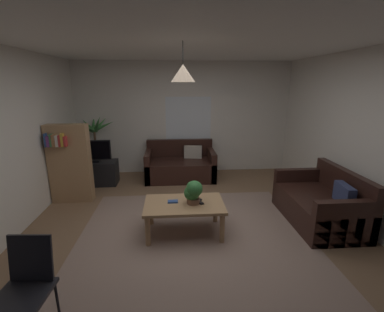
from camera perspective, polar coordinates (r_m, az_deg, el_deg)
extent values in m
cube|color=brown|center=(4.02, 0.33, -15.89)|extent=(4.93, 5.57, 0.02)
cube|color=gray|center=(3.85, 0.58, -17.24)|extent=(3.20, 3.06, 0.01)
cube|color=silver|center=(6.30, -1.72, 8.05)|extent=(5.05, 0.06, 2.56)
cube|color=silver|center=(4.48, 34.07, 2.48)|extent=(0.06, 5.57, 2.56)
cube|color=white|center=(3.48, 0.40, 23.56)|extent=(4.93, 5.57, 0.02)
cube|color=white|center=(6.28, -0.80, 7.95)|extent=(1.05, 0.01, 1.01)
cube|color=black|center=(5.98, -2.51, -2.91)|extent=(1.52, 0.88, 0.42)
cube|color=black|center=(6.23, -2.67, 1.76)|extent=(1.52, 0.12, 0.40)
cube|color=black|center=(5.97, -9.24, -2.02)|extent=(0.12, 0.88, 0.64)
cube|color=black|center=(6.00, 4.15, -1.75)|extent=(0.12, 0.88, 0.64)
cube|color=#B7AD9E|center=(6.09, 0.21, 0.87)|extent=(0.41, 0.17, 0.28)
cube|color=black|center=(4.60, 25.23, -10.16)|extent=(0.88, 1.43, 0.42)
cube|color=black|center=(4.65, 29.89, -5.04)|extent=(0.12, 1.43, 0.40)
cube|color=black|center=(5.09, 21.84, -6.03)|extent=(0.88, 0.12, 0.64)
cube|color=black|center=(4.06, 29.92, -12.45)|extent=(0.88, 0.12, 0.64)
cube|color=navy|center=(4.36, 29.75, -7.11)|extent=(0.16, 0.41, 0.28)
cube|color=#A87F56|center=(3.78, -1.68, -10.31)|extent=(1.10, 0.68, 0.04)
cylinder|color=#A87F56|center=(3.66, -9.45, -15.56)|extent=(0.07, 0.07, 0.42)
cylinder|color=#A87F56|center=(3.70, 6.46, -15.08)|extent=(0.07, 0.07, 0.42)
cylinder|color=#A87F56|center=(4.15, -8.79, -11.62)|extent=(0.07, 0.07, 0.42)
cylinder|color=#A87F56|center=(4.18, 5.04, -11.25)|extent=(0.07, 0.07, 0.42)
cube|color=#2D4C8C|center=(3.80, -4.12, -9.68)|extent=(0.14, 0.08, 0.02)
cube|color=black|center=(3.78, 1.59, -9.79)|extent=(0.12, 0.17, 0.02)
cube|color=black|center=(3.88, 1.02, -9.11)|extent=(0.14, 0.15, 0.02)
cylinder|color=brown|center=(3.75, 0.29, -9.52)|extent=(0.18, 0.18, 0.08)
sphere|color=#2D6B33|center=(3.70, -0.04, -7.88)|extent=(0.22, 0.22, 0.22)
sphere|color=#2D6B33|center=(3.66, 0.54, -7.02)|extent=(0.22, 0.22, 0.22)
sphere|color=#2D6B33|center=(3.68, 0.08, -6.68)|extent=(0.17, 0.17, 0.17)
cube|color=black|center=(5.99, -19.93, -3.40)|extent=(0.90, 0.44, 0.50)
cube|color=black|center=(5.84, -20.42, 1.22)|extent=(0.72, 0.05, 0.40)
cube|color=black|center=(5.81, -20.49, 1.16)|extent=(0.68, 0.00, 0.36)
cube|color=black|center=(5.90, -20.21, -0.97)|extent=(0.24, 0.16, 0.04)
cylinder|color=#B77051|center=(6.46, -19.44, -2.96)|extent=(0.32, 0.32, 0.30)
cylinder|color=brown|center=(6.32, -19.87, 1.72)|extent=(0.05, 0.05, 0.79)
cone|color=#3D7F3D|center=(6.14, -18.35, 6.13)|extent=(0.49, 0.17, 0.29)
cone|color=#3D7F3D|center=(6.34, -18.92, 6.52)|extent=(0.30, 0.39, 0.36)
cone|color=#3D7F3D|center=(6.43, -20.31, 6.63)|extent=(0.19, 0.46, 0.37)
cone|color=#3D7F3D|center=(6.35, -21.38, 6.18)|extent=(0.38, 0.29, 0.32)
cone|color=#3D7F3D|center=(6.17, -22.49, 5.79)|extent=(0.47, 0.39, 0.34)
cone|color=#3D7F3D|center=(6.08, -20.80, 5.41)|extent=(0.12, 0.37, 0.21)
cone|color=#3D7F3D|center=(6.02, -19.55, 6.53)|extent=(0.34, 0.43, 0.45)
cube|color=#A87F56|center=(5.18, -24.61, -1.52)|extent=(0.70, 0.22, 1.40)
cube|color=#2D4C8C|center=(5.08, -28.66, 3.06)|extent=(0.03, 0.16, 0.22)
cube|color=#72387F|center=(5.07, -28.19, 2.83)|extent=(0.05, 0.16, 0.18)
cube|color=#387247|center=(5.05, -27.77, 3.04)|extent=(0.03, 0.16, 0.21)
cube|color=#99663F|center=(5.03, -27.30, 3.01)|extent=(0.05, 0.16, 0.20)
cube|color=beige|center=(5.01, -26.74, 2.96)|extent=(0.04, 0.16, 0.19)
cube|color=#B22D2D|center=(4.99, -26.26, 3.00)|extent=(0.03, 0.16, 0.19)
cube|color=gold|center=(4.97, -25.82, 3.18)|extent=(0.04, 0.16, 0.22)
cube|color=#B22D2D|center=(4.96, -25.32, 2.91)|extent=(0.04, 0.16, 0.17)
cube|color=black|center=(2.73, -32.60, -23.94)|extent=(0.43, 0.43, 0.03)
cube|color=black|center=(2.73, -31.23, -18.11)|extent=(0.36, 0.10, 0.40)
cylinder|color=black|center=(3.05, -33.10, -24.78)|extent=(0.02, 0.02, 0.45)
cylinder|color=black|center=(2.90, -26.80, -26.17)|extent=(0.02, 0.02, 0.45)
cylinder|color=black|center=(3.43, -1.96, 21.27)|extent=(0.01, 0.01, 0.26)
cone|color=tan|center=(3.41, -1.92, 17.29)|extent=(0.30, 0.30, 0.21)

